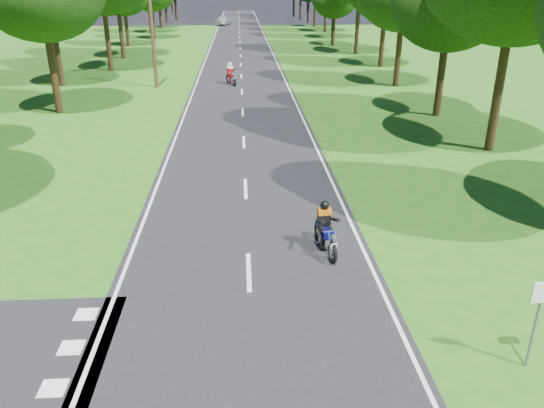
{
  "coord_description": "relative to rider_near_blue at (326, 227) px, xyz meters",
  "views": [
    {
      "loc": [
        -0.12,
        -10.19,
        7.21
      ],
      "look_at": [
        0.74,
        4.0,
        1.1
      ],
      "focal_mm": 35.0,
      "sensor_mm": 36.0,
      "label": 1
    }
  ],
  "objects": [
    {
      "name": "distant_car",
      "position": [
        -4.74,
        77.2,
        0.02
      ],
      "size": [
        2.83,
        4.65,
        1.48
      ],
      "primitive_type": "imported",
      "rotation": [
        0.0,
        0.0,
        -0.27
      ],
      "color": "#BABDC2",
      "rests_on": "main_road"
    },
    {
      "name": "road_sign",
      "position": [
        3.3,
        -5.11,
        0.6
      ],
      "size": [
        0.45,
        0.07,
        2.0
      ],
      "color": "slate",
      "rests_on": "ground"
    },
    {
      "name": "ground",
      "position": [
        -2.2,
        -3.09,
        -0.74
      ],
      "size": [
        160.0,
        160.0,
        0.0
      ],
      "primitive_type": "plane",
      "color": "#1F5A14",
      "rests_on": "ground"
    },
    {
      "name": "road_markings",
      "position": [
        -2.34,
        45.03,
        -0.72
      ],
      "size": [
        7.4,
        140.0,
        0.01
      ],
      "color": "silver",
      "rests_on": "main_road"
    },
    {
      "name": "rider_far_red",
      "position": [
        -2.95,
        25.6,
        0.05
      ],
      "size": [
        1.16,
        1.95,
        1.54
      ],
      "primitive_type": null,
      "rotation": [
        0.0,
        0.0,
        0.32
      ],
      "color": "#B6100E",
      "rests_on": "main_road"
    },
    {
      "name": "main_road",
      "position": [
        -2.2,
        46.91,
        -0.73
      ],
      "size": [
        7.0,
        140.0,
        0.02
      ],
      "primitive_type": "cube",
      "color": "black",
      "rests_on": "ground"
    },
    {
      "name": "telegraph_pole",
      "position": [
        -8.2,
        24.91,
        3.33
      ],
      "size": [
        1.2,
        0.26,
        8.0
      ],
      "color": "#382616",
      "rests_on": "ground"
    },
    {
      "name": "rider_near_blue",
      "position": [
        0.0,
        0.0,
        0.0
      ],
      "size": [
        0.81,
        1.8,
        1.45
      ],
      "primitive_type": null,
      "rotation": [
        0.0,
        0.0,
        0.14
      ],
      "color": "#0B0D7F",
      "rests_on": "main_road"
    }
  ]
}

